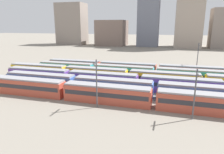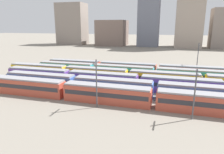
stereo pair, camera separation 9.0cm
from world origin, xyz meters
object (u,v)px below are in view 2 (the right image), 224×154
at_px(train_track_1, 155,90).
at_px(train_track_3, 128,76).
at_px(catenary_pole_0, 195,92).
at_px(train_track_2, 103,79).
at_px(train_track_0, 208,103).
at_px(catenary_pole_1, 198,58).
at_px(catenary_pole_2, 96,81).
at_px(train_track_4, 190,76).
at_px(train_track_5, 190,72).

height_order(train_track_1, train_track_3, same).
bearing_deg(catenary_pole_0, train_track_2, 146.42).
bearing_deg(train_track_0, catenary_pole_0, -129.98).
bearing_deg(train_track_1, catenary_pole_1, 66.00).
xyz_separation_m(train_track_3, catenary_pole_2, (-2.33, -18.48, 3.31)).
height_order(train_track_0, catenary_pole_0, catenary_pole_0).
bearing_deg(train_track_2, train_track_4, 25.39).
height_order(train_track_0, train_track_3, same).
xyz_separation_m(train_track_0, train_track_3, (-17.63, 15.60, 0.00)).
bearing_deg(catenary_pole_2, train_track_1, 38.04).
relative_size(train_track_0, train_track_2, 1.68).
distance_m(train_track_3, train_track_4, 17.04).
height_order(train_track_2, catenary_pole_1, catenary_pole_1).
height_order(train_track_2, train_track_3, same).
bearing_deg(train_track_0, train_track_5, 92.44).
relative_size(train_track_3, catenary_pole_1, 7.25).
height_order(train_track_3, train_track_5, same).
distance_m(train_track_0, train_track_1, 10.95).
xyz_separation_m(train_track_5, catenary_pole_2, (-18.85, -28.88, 3.31)).
distance_m(train_track_3, catenary_pole_0, 24.21).
distance_m(train_track_3, train_track_5, 19.52).
relative_size(train_track_2, train_track_5, 0.60).
height_order(train_track_0, catenary_pole_1, catenary_pole_1).
distance_m(train_track_5, catenary_pole_0, 29.46).
height_order(train_track_5, catenary_pole_0, catenary_pole_0).
distance_m(train_track_4, catenary_pole_2, 30.26).
relative_size(train_track_1, train_track_5, 0.80).
relative_size(train_track_4, catenary_pole_2, 10.02).
bearing_deg(train_track_5, train_track_1, -112.29).
bearing_deg(train_track_4, train_track_5, 86.73).
distance_m(train_track_0, catenary_pole_1, 29.32).
bearing_deg(catenary_pole_1, train_track_2, -142.49).
height_order(train_track_1, train_track_2, same).
relative_size(train_track_0, train_track_5, 1.00).
xyz_separation_m(train_track_3, catenary_pole_1, (18.62, 13.45, 3.80)).
bearing_deg(train_track_3, train_track_1, -52.44).
xyz_separation_m(train_track_0, catenary_pole_2, (-19.96, -2.88, 3.31)).
bearing_deg(train_track_1, train_track_4, 62.19).
bearing_deg(catenary_pole_2, train_track_2, 104.19).
bearing_deg(catenary_pole_0, catenary_pole_2, 178.72).
bearing_deg(catenary_pole_2, catenary_pole_1, 56.74).
height_order(train_track_5, catenary_pole_2, catenary_pole_2).
distance_m(train_track_2, catenary_pole_0, 24.88).
bearing_deg(train_track_2, train_track_1, -20.81).
bearing_deg(catenary_pole_0, train_track_4, 86.83).
xyz_separation_m(train_track_1, catenary_pole_0, (6.90, -8.46, 2.95)).
distance_m(train_track_1, train_track_2, 14.64).
xyz_separation_m(train_track_3, catenary_pole_0, (14.89, -18.86, 2.95)).
bearing_deg(train_track_4, train_track_0, -86.14).
bearing_deg(catenary_pole_1, train_track_1, -114.00).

